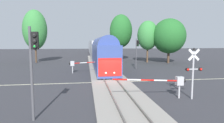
{
  "coord_description": "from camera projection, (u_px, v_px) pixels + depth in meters",
  "views": [
    {
      "loc": [
        -2.75,
        -20.88,
        4.6
      ],
      "look_at": [
        0.69,
        3.69,
        2.0
      ],
      "focal_mm": 29.71,
      "sensor_mm": 36.0,
      "label": 1
    }
  ],
  "objects": [
    {
      "name": "ground_plane",
      "position": [
        110.0,
        82.0,
        21.43
      ],
      "size": [
        220.0,
        220.0,
        0.0
      ],
      "primitive_type": "plane",
      "color": "#333338"
    },
    {
      "name": "road_centre_stripe",
      "position": [
        110.0,
        82.0,
        21.43
      ],
      "size": [
        44.0,
        0.2,
        0.01
      ],
      "color": "beige",
      "rests_on": "ground"
    },
    {
      "name": "railway_track",
      "position": [
        110.0,
        81.0,
        21.42
      ],
      "size": [
        4.4,
        80.0,
        0.32
      ],
      "color": "gray",
      "rests_on": "ground"
    },
    {
      "name": "commuter_train",
      "position": [
        96.0,
        49.0,
        52.76
      ],
      "size": [
        3.04,
        67.62,
        5.16
      ],
      "color": "#384C93",
      "rests_on": "railway_track"
    },
    {
      "name": "crossing_gate_near",
      "position": [
        171.0,
        81.0,
        15.02
      ],
      "size": [
        6.07,
        0.4,
        1.8
      ],
      "color": "#B7B7BC",
      "rests_on": "ground"
    },
    {
      "name": "crossing_signal_mast",
      "position": [
        193.0,
        68.0,
        14.77
      ],
      "size": [
        1.36,
        0.44,
        4.18
      ],
      "color": "#B2B2B7",
      "rests_on": "ground"
    },
    {
      "name": "crossing_gate_far",
      "position": [
        77.0,
        64.0,
        27.53
      ],
      "size": [
        5.93,
        0.4,
        1.8
      ],
      "color": "#B7B7BC",
      "rests_on": "ground"
    },
    {
      "name": "traffic_signal_far_side",
      "position": [
        137.0,
        49.0,
        31.16
      ],
      "size": [
        0.53,
        0.38,
        5.2
      ],
      "color": "#4C4C51",
      "rests_on": "ground"
    },
    {
      "name": "traffic_signal_near_left",
      "position": [
        33.0,
        58.0,
        10.56
      ],
      "size": [
        0.53,
        0.38,
        5.49
      ],
      "color": "#4C4C51",
      "rests_on": "ground"
    },
    {
      "name": "maple_right_background",
      "position": [
        169.0,
        36.0,
        40.25
      ],
      "size": [
        7.12,
        7.12,
        9.69
      ],
      "color": "#4C3828",
      "rests_on": "ground"
    },
    {
      "name": "pine_left_background",
      "position": [
        35.0,
        30.0,
        41.04
      ],
      "size": [
        5.21,
        5.21,
        11.72
      ],
      "color": "#4C3828",
      "rests_on": "ground"
    },
    {
      "name": "oak_far_right",
      "position": [
        148.0,
        35.0,
        41.68
      ],
      "size": [
        4.65,
        4.65,
        9.39
      ],
      "color": "brown",
      "rests_on": "ground"
    },
    {
      "name": "elm_centre_background",
      "position": [
        121.0,
        31.0,
        46.49
      ],
      "size": [
        5.62,
        5.62,
        11.49
      ],
      "color": "brown",
      "rests_on": "ground"
    }
  ]
}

